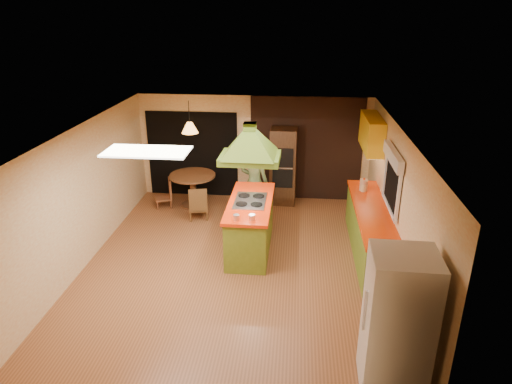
# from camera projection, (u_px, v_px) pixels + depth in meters

# --- Properties ---
(ground) EXTENTS (6.50, 6.50, 0.00)m
(ground) POSITION_uv_depth(u_px,v_px,m) (237.00, 263.00, 8.42)
(ground) COLOR #975831
(ground) RESTS_ON ground
(room_walls) EXTENTS (5.50, 6.50, 6.50)m
(room_walls) POSITION_uv_depth(u_px,v_px,m) (236.00, 201.00, 7.94)
(room_walls) COLOR beige
(room_walls) RESTS_ON ground
(ceiling_plane) EXTENTS (6.50, 6.50, 0.00)m
(ceiling_plane) POSITION_uv_depth(u_px,v_px,m) (235.00, 131.00, 7.47)
(ceiling_plane) COLOR silver
(ceiling_plane) RESTS_ON room_walls
(brick_panel) EXTENTS (2.64, 0.03, 2.50)m
(brick_panel) POSITION_uv_depth(u_px,v_px,m) (306.00, 149.00, 10.82)
(brick_panel) COLOR #381E14
(brick_panel) RESTS_ON ground
(nook_opening) EXTENTS (2.20, 0.03, 2.10)m
(nook_opening) POSITION_uv_depth(u_px,v_px,m) (193.00, 154.00, 11.13)
(nook_opening) COLOR black
(nook_opening) RESTS_ON ground
(right_counter) EXTENTS (0.62, 3.05, 0.92)m
(right_counter) POSITION_uv_depth(u_px,v_px,m) (370.00, 231.00, 8.59)
(right_counter) COLOR olive
(right_counter) RESTS_ON ground
(upper_cabinets) EXTENTS (0.34, 1.40, 0.70)m
(upper_cabinets) POSITION_uv_depth(u_px,v_px,m) (372.00, 133.00, 9.49)
(upper_cabinets) COLOR yellow
(upper_cabinets) RESTS_ON room_walls
(window_right) EXTENTS (0.12, 1.35, 1.06)m
(window_right) POSITION_uv_depth(u_px,v_px,m) (393.00, 170.00, 7.89)
(window_right) COLOR black
(window_right) RESTS_ON room_walls
(fluor_panel) EXTENTS (1.20, 0.60, 0.03)m
(fluor_panel) POSITION_uv_depth(u_px,v_px,m) (147.00, 152.00, 6.47)
(fluor_panel) COLOR white
(fluor_panel) RESTS_ON ceiling_plane
(kitchen_island) EXTENTS (0.82, 2.02, 1.02)m
(kitchen_island) POSITION_uv_depth(u_px,v_px,m) (250.00, 225.00, 8.75)
(kitchen_island) COLOR olive
(kitchen_island) RESTS_ON ground
(range_hood) EXTENTS (1.10, 0.80, 0.80)m
(range_hood) POSITION_uv_depth(u_px,v_px,m) (250.00, 137.00, 8.10)
(range_hood) COLOR #506B1A
(range_hood) RESTS_ON ceiling_plane
(man) EXTENTS (0.71, 0.57, 1.72)m
(man) POSITION_uv_depth(u_px,v_px,m) (254.00, 183.00, 9.88)
(man) COLOR #4B572E
(man) RESTS_ON ground
(refrigerator) EXTENTS (0.78, 0.74, 1.84)m
(refrigerator) POSITION_uv_depth(u_px,v_px,m) (397.00, 323.00, 5.39)
(refrigerator) COLOR silver
(refrigerator) RESTS_ON ground
(wall_oven) EXTENTS (0.62, 0.62, 1.82)m
(wall_oven) POSITION_uv_depth(u_px,v_px,m) (283.00, 166.00, 10.73)
(wall_oven) COLOR #492C17
(wall_oven) RESTS_ON ground
(dining_table) EXTENTS (1.06, 1.06, 0.79)m
(dining_table) POSITION_uv_depth(u_px,v_px,m) (193.00, 184.00, 10.63)
(dining_table) COLOR brown
(dining_table) RESTS_ON ground
(chair_left) EXTENTS (0.48, 0.48, 0.68)m
(chair_left) POSITION_uv_depth(u_px,v_px,m) (163.00, 193.00, 10.68)
(chair_left) COLOR brown
(chair_left) RESTS_ON ground
(chair_near) EXTENTS (0.50, 0.50, 0.76)m
(chair_near) POSITION_uv_depth(u_px,v_px,m) (198.00, 202.00, 10.08)
(chair_near) COLOR brown
(chair_near) RESTS_ON ground
(pendant_lamp) EXTENTS (0.46, 0.46, 0.24)m
(pendant_lamp) POSITION_uv_depth(u_px,v_px,m) (190.00, 128.00, 10.13)
(pendant_lamp) COLOR #FF9E3F
(pendant_lamp) RESTS_ON ceiling_plane
(canister_large) EXTENTS (0.18, 0.18, 0.23)m
(canister_large) POSITION_uv_depth(u_px,v_px,m) (364.00, 185.00, 9.24)
(canister_large) COLOR beige
(canister_large) RESTS_ON right_counter
(canister_medium) EXTENTS (0.18, 0.18, 0.19)m
(canister_medium) POSITION_uv_depth(u_px,v_px,m) (363.00, 185.00, 9.30)
(canister_medium) COLOR beige
(canister_medium) RESTS_ON right_counter
(canister_small) EXTENTS (0.13, 0.13, 0.15)m
(canister_small) POSITION_uv_depth(u_px,v_px,m) (364.00, 188.00, 9.21)
(canister_small) COLOR beige
(canister_small) RESTS_ON right_counter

